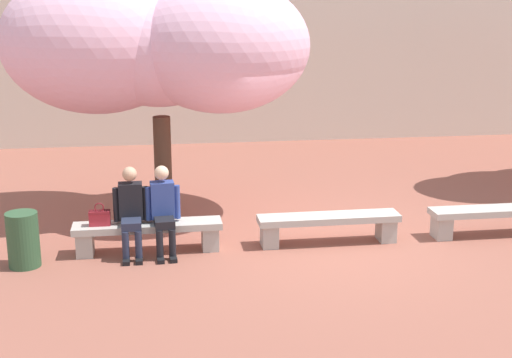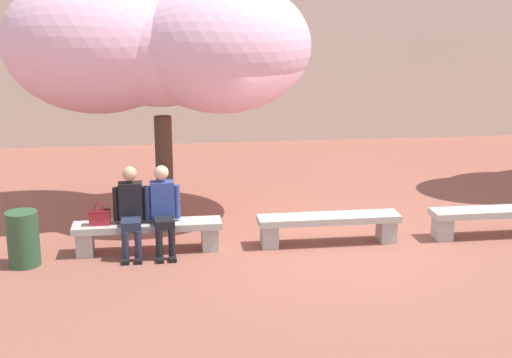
{
  "view_description": "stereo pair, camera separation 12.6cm",
  "coord_description": "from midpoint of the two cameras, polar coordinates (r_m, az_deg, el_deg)",
  "views": [
    {
      "loc": [
        -2.52,
        -10.0,
        3.72
      ],
      "look_at": [
        -1.08,
        0.2,
        1.0
      ],
      "focal_mm": 50.0,
      "sensor_mm": 36.0,
      "label": 1
    },
    {
      "loc": [
        -2.39,
        -10.02,
        3.72
      ],
      "look_at": [
        -1.08,
        0.2,
        1.0
      ],
      "focal_mm": 50.0,
      "sensor_mm": 36.0,
      "label": 2
    }
  ],
  "objects": [
    {
      "name": "ground_plane",
      "position": [
        10.96,
        5.46,
        -5.12
      ],
      "size": [
        100.0,
        100.0,
        0.0
      ],
      "primitive_type": "plane",
      "color": "#8E5142"
    },
    {
      "name": "stone_bench_west_end",
      "position": [
        10.58,
        -8.98,
        -4.19
      ],
      "size": [
        2.16,
        0.43,
        0.45
      ],
      "color": "#ADA89E",
      "rests_on": "ground"
    },
    {
      "name": "stone_bench_near_west",
      "position": [
        10.86,
        5.5,
        -3.57
      ],
      "size": [
        2.16,
        0.43,
        0.45
      ],
      "color": "#ADA89E",
      "rests_on": "ground"
    },
    {
      "name": "stone_bench_center",
      "position": [
        11.77,
        18.47,
        -2.82
      ],
      "size": [
        2.16,
        0.43,
        0.45
      ],
      "color": "#ADA89E",
      "rests_on": "ground"
    },
    {
      "name": "person_seated_left",
      "position": [
        10.42,
        -10.31,
        -2.32
      ],
      "size": [
        0.51,
        0.69,
        1.29
      ],
      "color": "black",
      "rests_on": "ground"
    },
    {
      "name": "person_seated_right",
      "position": [
        10.41,
        -7.78,
        -2.23
      ],
      "size": [
        0.51,
        0.7,
        1.29
      ],
      "color": "black",
      "rests_on": "ground"
    },
    {
      "name": "handbag",
      "position": [
        10.52,
        -12.74,
        -2.96
      ],
      "size": [
        0.3,
        0.15,
        0.34
      ],
      "color": "#A3232D",
      "rests_on": "stone_bench_west_end"
    },
    {
      "name": "cherry_tree_main",
      "position": [
        11.93,
        -8.27,
        10.54
      ],
      "size": [
        5.01,
        3.13,
        4.09
      ],
      "color": "#513828",
      "rests_on": "ground"
    },
    {
      "name": "trash_bin",
      "position": [
        10.43,
        -18.46,
        -4.63
      ],
      "size": [
        0.44,
        0.44,
        0.78
      ],
      "primitive_type": "cylinder",
      "color": "#2D5133",
      "rests_on": "ground"
    }
  ]
}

